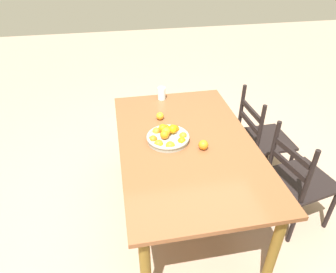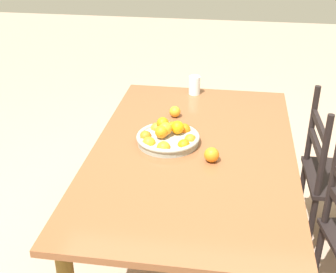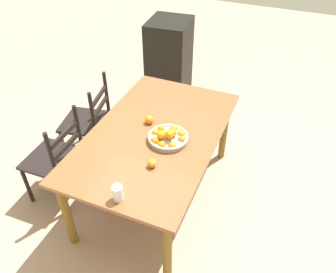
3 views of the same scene
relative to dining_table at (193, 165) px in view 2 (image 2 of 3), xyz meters
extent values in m
plane|color=tan|center=(0.00, 0.00, -0.67)|extent=(12.00, 12.00, 0.00)
cube|color=brown|center=(0.00, 0.00, 0.08)|extent=(1.71, 1.04, 0.03)
cylinder|color=brown|center=(-0.77, -0.43, -0.31)|extent=(0.07, 0.07, 0.73)
cylinder|color=brown|center=(-0.77, 0.43, -0.31)|extent=(0.07, 0.07, 0.73)
cylinder|color=black|center=(0.10, 0.69, -0.45)|extent=(0.04, 0.04, 0.43)
cylinder|color=black|center=(0.10, 0.69, 0.02)|extent=(0.04, 0.04, 0.48)
cylinder|color=black|center=(-0.14, 0.68, -0.45)|extent=(0.04, 0.04, 0.43)
cylinder|color=black|center=(-0.53, 0.67, -0.45)|extent=(0.04, 0.04, 0.43)
cylinder|color=black|center=(-0.14, 0.68, 0.03)|extent=(0.04, 0.04, 0.49)
cylinder|color=black|center=(-0.53, 0.67, 0.03)|extent=(0.04, 0.04, 0.49)
cube|color=black|center=(-0.34, 0.68, -0.01)|extent=(0.36, 0.04, 0.04)
cube|color=black|center=(-0.34, 0.68, 0.11)|extent=(0.36, 0.04, 0.04)
cylinder|color=#9EA395|center=(-0.05, -0.14, 0.11)|extent=(0.32, 0.32, 0.04)
torus|color=#9EA395|center=(-0.05, -0.14, 0.13)|extent=(0.34, 0.34, 0.02)
sphere|color=orange|center=(0.07, -0.14, 0.13)|extent=(0.07, 0.07, 0.07)
sphere|color=orange|center=(0.03, -0.05, 0.13)|extent=(0.07, 0.07, 0.07)
sphere|color=orange|center=(-0.04, -0.02, 0.13)|extent=(0.06, 0.06, 0.06)
sphere|color=orange|center=(-0.14, -0.07, 0.13)|extent=(0.07, 0.07, 0.07)
sphere|color=orange|center=(-0.17, -0.13, 0.13)|extent=(0.07, 0.07, 0.07)
sphere|color=orange|center=(-0.14, -0.22, 0.13)|extent=(0.07, 0.07, 0.07)
sphere|color=orange|center=(-0.04, -0.26, 0.13)|extent=(0.07, 0.07, 0.07)
sphere|color=orange|center=(0.03, -0.23, 0.13)|extent=(0.07, 0.07, 0.07)
sphere|color=orange|center=(-0.09, -0.17, 0.19)|extent=(0.07, 0.07, 0.07)
sphere|color=orange|center=(-0.09, -0.09, 0.17)|extent=(0.07, 0.07, 0.07)
sphere|color=orange|center=(-0.03, -0.17, 0.17)|extent=(0.07, 0.07, 0.07)
sphere|color=orange|center=(-0.06, -0.15, 0.17)|extent=(0.07, 0.07, 0.07)
sphere|color=orange|center=(0.11, 0.10, 0.13)|extent=(0.07, 0.07, 0.07)
sphere|color=orange|center=(-0.38, -0.15, 0.12)|extent=(0.07, 0.07, 0.07)
cylinder|color=silver|center=(-0.75, -0.07, 0.15)|extent=(0.07, 0.07, 0.12)
camera|label=1|loc=(1.89, -0.50, 1.48)|focal=32.89mm
camera|label=2|loc=(2.07, 0.18, 1.26)|focal=49.26mm
camera|label=3|loc=(-2.01, -0.96, 1.87)|focal=36.12mm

